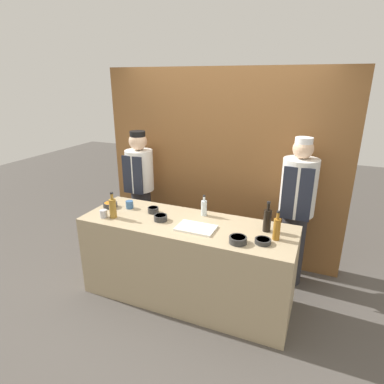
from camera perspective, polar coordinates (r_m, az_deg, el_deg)
ground_plane at (r=3.72m, az=-0.92°, el=-17.98°), size 14.00×14.00×0.00m
cabinet_wall at (r=4.13m, az=5.21°, el=4.52°), size 3.07×0.18×2.40m
counter at (r=3.47m, az=-0.97°, el=-12.14°), size 2.18×0.74×0.89m
sauce_bowl_brown at (r=2.93m, az=12.49°, el=-8.49°), size 0.14×0.14×0.04m
sauce_bowl_red at (r=3.30m, az=-5.61°, el=-4.53°), size 0.14×0.14×0.06m
sauce_bowl_green at (r=3.50m, az=-6.92°, el=-3.14°), size 0.12×0.12×0.06m
sauce_bowl_purple at (r=2.89m, az=8.17°, el=-8.36°), size 0.16×0.16×0.06m
sauce_bowl_orange at (r=3.74m, az=-14.34°, el=-2.18°), size 0.16×0.16×0.05m
cutting_board at (r=3.12m, az=0.72°, el=-6.40°), size 0.37×0.24×0.02m
bottle_vinegar at (r=3.43m, az=-13.90°, el=-2.74°), size 0.07×0.07×0.28m
bottle_soy at (r=3.12m, az=13.24°, el=-4.82°), size 0.07×0.07×0.30m
bottle_clear at (r=3.39m, az=2.15°, el=-2.78°), size 0.06×0.06×0.23m
bottle_amber at (r=2.98m, az=14.83°, el=-6.29°), size 0.07×0.07×0.28m
cup_blue at (r=3.65m, az=-11.04°, el=-2.21°), size 0.08×0.08×0.09m
cup_steel at (r=3.48m, az=-15.45°, el=-3.73°), size 0.08×0.08×0.08m
chef_left at (r=4.29m, az=-9.15°, el=0.72°), size 0.36×0.36×1.65m
chef_right at (r=3.69m, az=18.02°, el=-2.86°), size 0.38×0.38×1.70m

